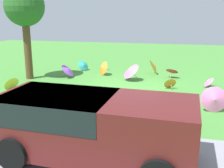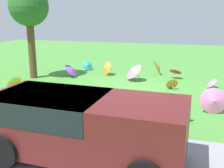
% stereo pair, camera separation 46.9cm
% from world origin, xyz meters
% --- Properties ---
extents(ground, '(40.00, 40.00, 0.00)m').
position_xyz_m(ground, '(0.00, 0.00, 0.00)').
color(ground, '#478C38').
extents(road_strip, '(40.00, 3.99, 0.01)m').
position_xyz_m(road_strip, '(0.00, 6.71, 0.00)').
color(road_strip, gray).
rests_on(road_strip, ground).
extents(van_dark, '(4.66, 2.25, 1.53)m').
position_xyz_m(van_dark, '(-0.06, 6.44, 0.91)').
color(van_dark, '#591919').
rests_on(van_dark, ground).
extents(park_bench, '(1.63, 0.58, 0.90)m').
position_xyz_m(park_bench, '(-1.61, 3.43, 0.47)').
color(park_bench, navy).
rests_on(park_bench, ground).
extents(shade_tree, '(2.03, 2.03, 4.76)m').
position_xyz_m(shade_tree, '(5.69, -0.67, 3.63)').
color(shade_tree, brown).
rests_on(shade_tree, ground).
extents(parasol_orange_0, '(0.87, 1.01, 0.87)m').
position_xyz_m(parasol_orange_0, '(-0.70, -3.42, 0.44)').
color(parasol_orange_0, tan).
rests_on(parasol_orange_0, ground).
extents(parasol_pink_1, '(0.93, 0.90, 0.93)m').
position_xyz_m(parasol_pink_1, '(-3.33, 2.41, 0.47)').
color(parasol_pink_1, tan).
rests_on(parasol_pink_1, ground).
extents(parasol_orange_1, '(0.68, 0.61, 0.55)m').
position_xyz_m(parasol_orange_1, '(-1.68, -0.45, 0.27)').
color(parasol_orange_1, tan).
rests_on(parasol_orange_1, ground).
extents(parasol_yellow_0, '(0.79, 0.76, 0.56)m').
position_xyz_m(parasol_yellow_0, '(2.98, 2.35, 0.30)').
color(parasol_yellow_0, tan).
rests_on(parasol_yellow_0, ground).
extents(parasol_red_0, '(0.82, 0.79, 0.63)m').
position_xyz_m(parasol_red_0, '(-1.72, -2.68, 0.41)').
color(parasol_red_0, tan).
rests_on(parasol_red_0, ground).
extents(parasol_pink_2, '(0.59, 0.66, 0.51)m').
position_xyz_m(parasol_pink_2, '(-3.42, -1.14, 0.27)').
color(parasol_pink_2, tan).
rests_on(parasol_pink_2, ground).
extents(parasol_orange_2, '(0.85, 0.87, 0.81)m').
position_xyz_m(parasol_orange_2, '(2.15, -2.46, 0.40)').
color(parasol_orange_2, tan).
rests_on(parasol_orange_2, ground).
extents(parasol_teal_0, '(0.83, 0.87, 0.66)m').
position_xyz_m(parasol_teal_0, '(3.58, -3.34, 0.34)').
color(parasol_teal_0, tan).
rests_on(parasol_teal_0, ground).
extents(parasol_yellow_1, '(0.78, 0.85, 0.67)m').
position_xyz_m(parasol_yellow_1, '(5.29, 1.62, 0.34)').
color(parasol_yellow_1, tan).
rests_on(parasol_yellow_1, ground).
extents(parasol_pink_3, '(1.22, 1.25, 0.96)m').
position_xyz_m(parasol_pink_3, '(0.39, -1.51, 0.55)').
color(parasol_pink_3, tan).
rests_on(parasol_pink_3, ground).
extents(parasol_purple_2, '(0.77, 0.80, 0.78)m').
position_xyz_m(parasol_purple_2, '(3.74, -1.34, 0.45)').
color(parasol_purple_2, tan).
rests_on(parasol_purple_2, ground).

